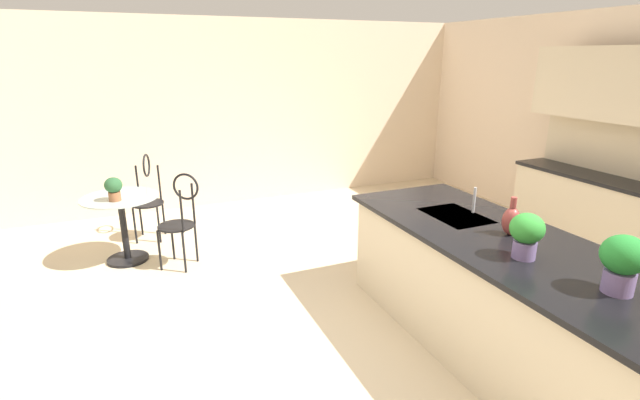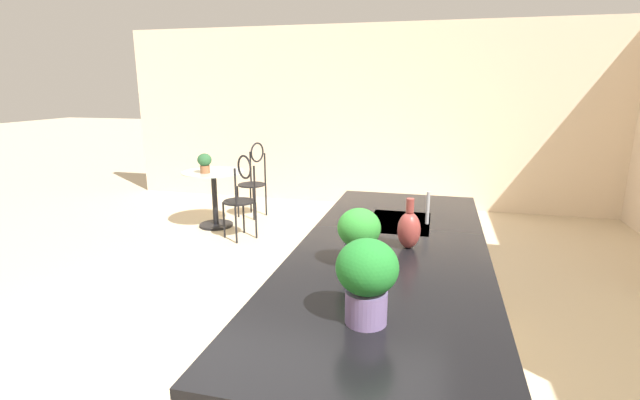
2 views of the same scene
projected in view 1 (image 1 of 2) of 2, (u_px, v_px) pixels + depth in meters
ground_plane at (377, 352)px, 3.55m from camera, size 40.00×40.00×0.00m
wall_left_window at (238, 113)px, 6.88m from camera, size 0.12×7.80×2.70m
kitchen_island at (497, 295)px, 3.47m from camera, size 2.80×1.06×0.92m
back_counter_run at (620, 220)px, 4.95m from camera, size 2.44×0.64×1.52m
bistro_table at (123, 222)px, 5.01m from camera, size 0.80×0.80×0.74m
chair_near_window at (180, 216)px, 4.82m from camera, size 0.53×0.53×1.04m
chair_by_island at (148, 193)px, 5.63m from camera, size 0.52×0.47×1.04m
sink_faucet at (474, 200)px, 3.84m from camera, size 0.02×0.02×0.22m
potted_plant_on_table at (114, 188)px, 4.74m from camera, size 0.18×0.18×0.25m
potted_plant_counter_near at (527, 233)px, 2.96m from camera, size 0.22×0.22×0.31m
potted_plant_counter_far at (623, 261)px, 2.52m from camera, size 0.24×0.24×0.34m
vase_on_counter at (511, 220)px, 3.37m from camera, size 0.13×0.13×0.29m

